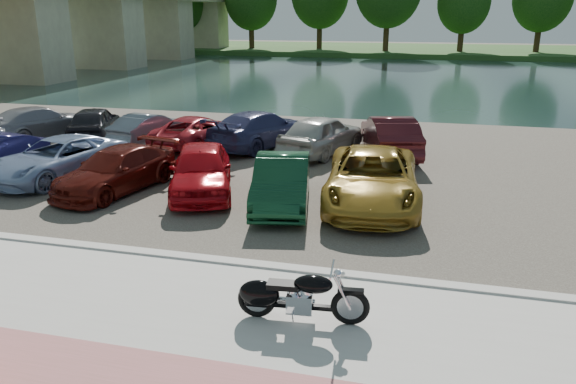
# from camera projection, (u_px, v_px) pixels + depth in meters

# --- Properties ---
(ground) EXTENTS (200.00, 200.00, 0.00)m
(ground) POSITION_uv_depth(u_px,v_px,m) (241.00, 317.00, 10.17)
(ground) COLOR #595447
(ground) RESTS_ON ground
(promenade) EXTENTS (60.00, 6.00, 0.10)m
(promenade) POSITION_uv_depth(u_px,v_px,m) (221.00, 345.00, 9.23)
(promenade) COLOR #BBB7B0
(promenade) RESTS_ON ground
(kerb) EXTENTS (60.00, 0.30, 0.14)m
(kerb) POSITION_uv_depth(u_px,v_px,m) (271.00, 267.00, 11.99)
(kerb) COLOR #BBB7B0
(kerb) RESTS_ON ground
(parking_lot) EXTENTS (60.00, 18.00, 0.04)m
(parking_lot) POSITION_uv_depth(u_px,v_px,m) (339.00, 164.00, 20.31)
(parking_lot) COLOR #403A34
(parking_lot) RESTS_ON ground
(river) EXTENTS (120.00, 40.00, 0.00)m
(river) POSITION_uv_depth(u_px,v_px,m) (395.00, 78.00, 47.07)
(river) COLOR #192D2D
(river) RESTS_ON ground
(far_bank) EXTENTS (120.00, 24.00, 0.60)m
(far_bank) POSITION_uv_depth(u_px,v_px,m) (412.00, 50.00, 76.49)
(far_bank) COLOR #274719
(far_bank) RESTS_ON ground
(bridge) EXTENTS (7.00, 56.00, 8.55)m
(bridge) POSITION_uv_depth(u_px,v_px,m) (99.00, 9.00, 52.91)
(bridge) COLOR tan
(bridge) RESTS_ON ground
(motorcycle) EXTENTS (2.33, 0.75, 1.05)m
(motorcycle) POSITION_uv_depth(u_px,v_px,m) (290.00, 296.00, 9.78)
(motorcycle) COLOR black
(motorcycle) RESTS_ON promenade
(car_2) EXTENTS (3.34, 5.19, 1.33)m
(car_2) POSITION_uv_depth(u_px,v_px,m) (58.00, 159.00, 18.34)
(car_2) COLOR #8296BD
(car_2) RESTS_ON parking_lot
(car_3) EXTENTS (2.67, 4.72, 1.29)m
(car_3) POSITION_uv_depth(u_px,v_px,m) (116.00, 170.00, 17.07)
(car_3) COLOR #51110B
(car_3) RESTS_ON parking_lot
(car_4) EXTENTS (3.18, 4.71, 1.49)m
(car_4) POSITION_uv_depth(u_px,v_px,m) (201.00, 169.00, 16.80)
(car_4) COLOR #B20B14
(car_4) RESTS_ON parking_lot
(car_5) EXTENTS (2.28, 4.46, 1.40)m
(car_5) POSITION_uv_depth(u_px,v_px,m) (282.00, 182.00, 15.71)
(car_5) COLOR #103C22
(car_5) RESTS_ON parking_lot
(car_6) EXTENTS (3.04, 5.73, 1.53)m
(car_6) POSITION_uv_depth(u_px,v_px,m) (372.00, 178.00, 15.81)
(car_6) COLOR olive
(car_6) RESTS_ON parking_lot
(car_7) EXTENTS (3.37, 5.12, 1.38)m
(car_7) POSITION_uv_depth(u_px,v_px,m) (39.00, 122.00, 24.26)
(car_7) COLOR gray
(car_7) RESTS_ON parking_lot
(car_8) EXTENTS (2.97, 4.46, 1.41)m
(car_8) POSITION_uv_depth(u_px,v_px,m) (95.00, 123.00, 24.12)
(car_8) COLOR black
(car_8) RESTS_ON parking_lot
(car_9) EXTENTS (2.07, 3.93, 1.23)m
(car_9) POSITION_uv_depth(u_px,v_px,m) (149.00, 128.00, 23.50)
(car_9) COLOR slate
(car_9) RESTS_ON parking_lot
(car_10) EXTENTS (2.71, 4.76, 1.25)m
(car_10) POSITION_uv_depth(u_px,v_px,m) (196.00, 131.00, 22.78)
(car_10) COLOR #A41B25
(car_10) RESTS_ON parking_lot
(car_11) EXTENTS (3.75, 5.48, 1.47)m
(car_11) POSITION_uv_depth(u_px,v_px,m) (260.00, 129.00, 22.61)
(car_11) COLOR navy
(car_11) RESTS_ON parking_lot
(car_12) EXTENTS (3.06, 4.81, 1.52)m
(car_12) POSITION_uv_depth(u_px,v_px,m) (322.00, 134.00, 21.55)
(car_12) COLOR #ACACA7
(car_12) RESTS_ON parking_lot
(car_13) EXTENTS (2.78, 4.87, 1.52)m
(car_13) POSITION_uv_depth(u_px,v_px,m) (390.00, 136.00, 21.29)
(car_13) COLOR #441216
(car_13) RESTS_ON parking_lot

